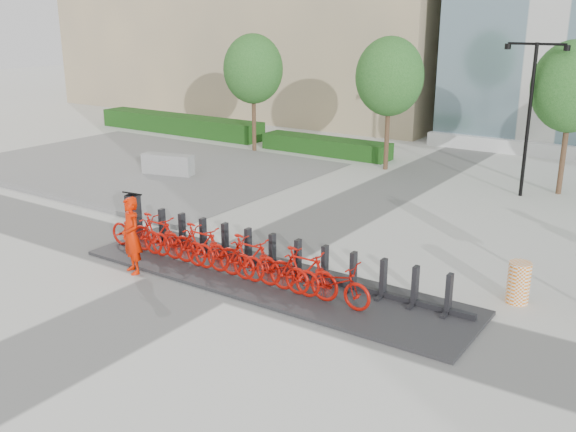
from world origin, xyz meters
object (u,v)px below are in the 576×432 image
Objects in this scene: kiosk at (134,215)px; construction_barrel at (519,283)px; bike_0 at (137,232)px; worker_red at (131,236)px; jersey_barrier at (168,164)px.

kiosk is 9.83m from construction_barrel.
worker_red is (0.94, -1.01, 0.37)m from bike_0.
construction_barrel is (7.94, 3.39, -0.46)m from worker_red.
kiosk is 1.43× the size of construction_barrel.
bike_0 reaches higher than jersey_barrier.
jersey_barrier is (-5.38, 6.58, -0.16)m from bike_0.
construction_barrel is at bearing 2.48° from kiosk.
construction_barrel is at bearing 43.66° from worker_red.
construction_barrel reaches higher than jersey_barrier.
construction_barrel is at bearing -31.13° from jersey_barrier.
worker_red is 0.91× the size of jersey_barrier.
worker_red reaches higher than kiosk.
worker_red is 8.65m from construction_barrel.
bike_0 is at bearing 153.46° from worker_red.
worker_red is at bearing -51.40° from kiosk.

